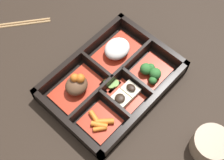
% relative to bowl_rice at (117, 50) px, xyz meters
% --- Properties ---
extents(ground_plane, '(3.00, 3.00, 0.00)m').
position_rel_bowl_rice_xyz_m(ground_plane, '(-0.08, -0.05, -0.03)').
color(ground_plane, black).
extents(bento_base, '(0.34, 0.24, 0.01)m').
position_rel_bowl_rice_xyz_m(bento_base, '(-0.08, -0.05, -0.02)').
color(bento_base, black).
rests_on(bento_base, ground_plane).
extents(bento_rim, '(0.34, 0.24, 0.05)m').
position_rel_bowl_rice_xyz_m(bento_rim, '(-0.08, -0.05, -0.01)').
color(bento_rim, black).
rests_on(bento_rim, ground_plane).
extents(bowl_stew, '(0.13, 0.09, 0.06)m').
position_rel_bowl_rice_xyz_m(bowl_stew, '(-0.15, 0.00, 0.00)').
color(bowl_stew, '#B22D19').
rests_on(bowl_stew, bento_base).
extents(bowl_rice, '(0.13, 0.09, 0.04)m').
position_rel_bowl_rice_xyz_m(bowl_rice, '(0.00, 0.00, 0.00)').
color(bowl_rice, '#B22D19').
rests_on(bowl_rice, bento_base).
extents(bowl_carrots, '(0.08, 0.08, 0.02)m').
position_rel_bowl_rice_xyz_m(bowl_carrots, '(-0.18, -0.11, -0.01)').
color(bowl_carrots, '#B22D19').
rests_on(bowl_carrots, bento_base).
extents(bowl_tofu, '(0.08, 0.08, 0.03)m').
position_rel_bowl_rice_xyz_m(bowl_tofu, '(-0.09, -0.11, -0.01)').
color(bowl_tofu, '#B22D19').
rests_on(bowl_tofu, bento_base).
extents(bowl_greens, '(0.10, 0.08, 0.04)m').
position_rel_bowl_rice_xyz_m(bowl_greens, '(0.01, -0.11, -0.00)').
color(bowl_greens, '#B22D19').
rests_on(bowl_greens, bento_base).
extents(bowl_pickles, '(0.04, 0.04, 0.01)m').
position_rel_bowl_rice_xyz_m(bowl_pickles, '(-0.08, -0.05, -0.01)').
color(bowl_pickles, '#B22D19').
rests_on(bowl_pickles, bento_base).
extents(tea_cup, '(0.09, 0.09, 0.06)m').
position_rel_bowl_rice_xyz_m(tea_cup, '(-0.05, -0.34, 0.00)').
color(tea_cup, gray).
rests_on(tea_cup, ground_plane).
extents(chopsticks, '(0.17, 0.14, 0.01)m').
position_rel_bowl_rice_xyz_m(chopsticks, '(-0.12, 0.30, -0.03)').
color(chopsticks, '#A87F51').
rests_on(chopsticks, ground_plane).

